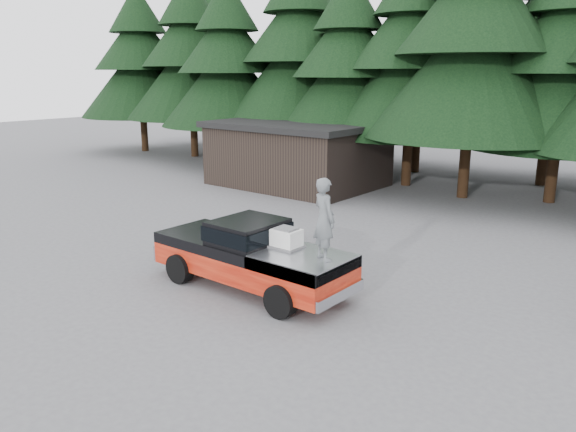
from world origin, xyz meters
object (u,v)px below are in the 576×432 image
Objects in this scene: pickup_truck at (251,265)px; utility_building at (298,153)px; air_compressor at (286,239)px; man_on_bed at (324,219)px.

pickup_truck is 14.80m from utility_building.
utility_building reaches higher than pickup_truck.
utility_building is at bearing 123.24° from pickup_truck.
air_compressor is 15.22m from utility_building.
man_on_bed is 16.15m from utility_building.
pickup_truck is 1.42m from air_compressor.
man_on_bed is (2.37, 0.06, 1.68)m from pickup_truck.
pickup_truck is at bearing 26.44° from man_on_bed.
air_compressor is (1.08, 0.20, 0.90)m from pickup_truck.
man_on_bed is (1.29, -0.14, 0.78)m from air_compressor.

